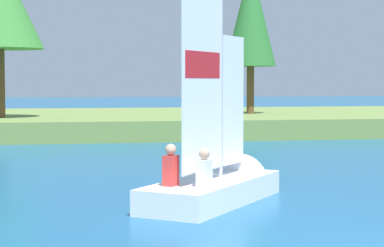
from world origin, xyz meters
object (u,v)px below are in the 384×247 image
Objects in this scene: shoreline_tree_midright at (251,15)px; channel_buoy at (206,151)px; sailboat at (225,177)px; shoreline_tree_centre at (1,3)px.

channel_buoy is (-4.58, -11.93, -5.20)m from shoreline_tree_midright.
channel_buoy is at bearing 29.25° from sailboat.
sailboat is at bearing -106.52° from shoreline_tree_midright.
shoreline_tree_centre is 13.07m from channel_buoy.
shoreline_tree_midright is 20.38m from sailboat.
shoreline_tree_centre is 0.93× the size of shoreline_tree_midright.
shoreline_tree_midright is (11.21, 2.01, -0.11)m from shoreline_tree_centre.
sailboat is 7.08m from channel_buoy.
shoreline_tree_centre is 18.55m from sailboat.
shoreline_tree_centre is 1.21× the size of sailboat.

